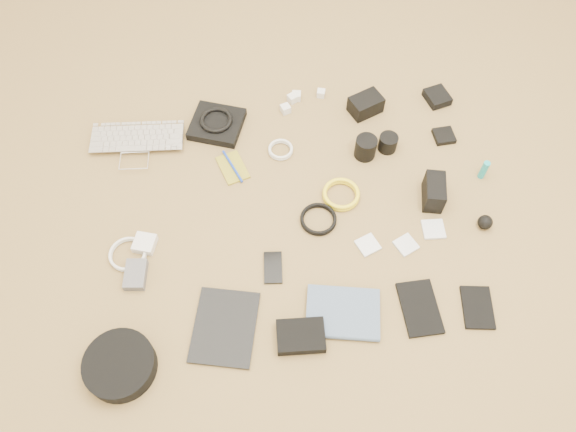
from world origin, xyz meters
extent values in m
cube|color=olive|center=(0.00, 0.00, -0.02)|extent=(4.00, 4.00, 0.04)
imported|color=silver|center=(-0.51, 0.39, 0.01)|extent=(0.37, 0.29, 0.03)
cube|color=black|center=(-0.20, 0.45, 0.02)|extent=(0.24, 0.24, 0.03)
torus|color=black|center=(-0.20, 0.45, 0.04)|extent=(0.13, 0.13, 0.02)
cube|color=silver|center=(0.11, 0.52, 0.02)|extent=(0.04, 0.04, 0.03)
cube|color=silver|center=(0.12, 0.53, 0.02)|extent=(0.04, 0.04, 0.03)
cube|color=silver|center=(0.22, 0.53, 0.01)|extent=(0.04, 0.04, 0.03)
cube|color=silver|center=(0.07, 0.47, 0.02)|extent=(0.04, 0.04, 0.03)
cube|color=black|center=(0.37, 0.42, 0.03)|extent=(0.14, 0.12, 0.07)
cube|color=black|center=(0.66, 0.42, 0.02)|extent=(0.10, 0.11, 0.03)
cube|color=olive|center=(-0.17, 0.25, 0.00)|extent=(0.11, 0.15, 0.01)
cylinder|color=#1535B1|center=(-0.17, 0.25, 0.01)|extent=(0.06, 0.15, 0.01)
torus|color=silver|center=(0.01, 0.29, 0.01)|extent=(0.11, 0.11, 0.01)
cylinder|color=black|center=(0.31, 0.21, 0.04)|extent=(0.08, 0.08, 0.08)
cylinder|color=black|center=(0.40, 0.22, 0.03)|extent=(0.07, 0.07, 0.06)
cube|color=black|center=(0.63, 0.23, 0.01)|extent=(0.08, 0.08, 0.02)
cube|color=silver|center=(-0.50, -0.01, 0.01)|extent=(0.09, 0.09, 0.03)
torus|color=silver|center=(-0.56, -0.04, 0.01)|extent=(0.16, 0.16, 0.01)
torus|color=black|center=(0.08, -0.03, 0.01)|extent=(0.16, 0.16, 0.01)
torus|color=yellow|center=(0.18, 0.05, 0.01)|extent=(0.13, 0.13, 0.01)
cube|color=black|center=(0.49, -0.02, 0.05)|extent=(0.10, 0.13, 0.09)
cylinder|color=teal|center=(0.70, 0.04, 0.04)|extent=(0.03, 0.03, 0.08)
cube|color=#515155|center=(-0.54, -0.12, 0.01)|extent=(0.09, 0.11, 0.03)
cube|color=black|center=(-0.28, -0.35, 0.01)|extent=(0.25, 0.29, 0.01)
cube|color=black|center=(-0.10, -0.18, 0.00)|extent=(0.08, 0.12, 0.01)
cube|color=silver|center=(0.22, -0.16, 0.00)|extent=(0.08, 0.08, 0.01)
cube|color=silver|center=(0.35, -0.18, 0.00)|extent=(0.08, 0.08, 0.01)
cube|color=silver|center=(0.46, -0.14, 0.01)|extent=(0.08, 0.08, 0.01)
sphere|color=black|center=(0.63, -0.16, 0.03)|extent=(0.06, 0.06, 0.05)
cylinder|color=black|center=(-0.60, -0.41, 0.03)|extent=(0.26, 0.26, 0.06)
cube|color=black|center=(-0.06, -0.42, 0.02)|extent=(0.16, 0.12, 0.04)
imported|color=#465976|center=(0.06, -0.46, 0.01)|extent=(0.26, 0.22, 0.02)
cube|color=black|center=(0.32, -0.41, 0.01)|extent=(0.12, 0.19, 0.01)
cube|color=black|center=(0.50, -0.44, 0.01)|extent=(0.12, 0.16, 0.01)
camera|label=1|loc=(-0.21, -0.96, 1.66)|focal=35.00mm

